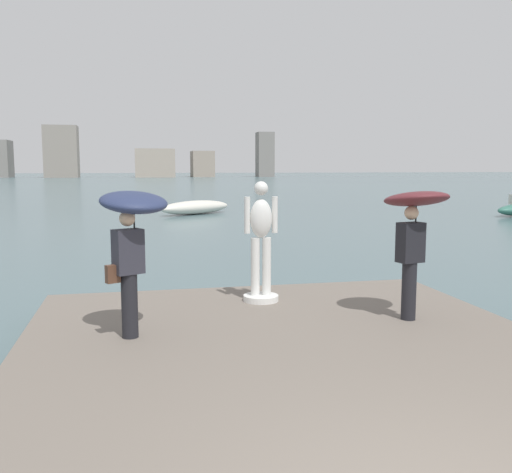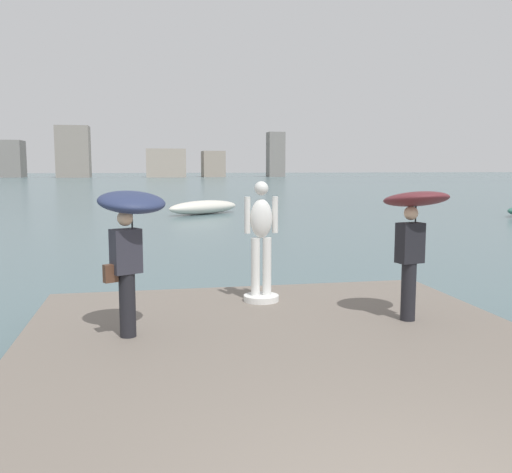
{
  "view_description": "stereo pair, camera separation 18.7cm",
  "coord_description": "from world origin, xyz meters",
  "px_view_note": "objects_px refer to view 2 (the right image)",
  "views": [
    {
      "loc": [
        -1.95,
        -2.98,
        2.71
      ],
      "look_at": [
        0.0,
        6.19,
        1.55
      ],
      "focal_mm": 39.79,
      "sensor_mm": 36.0,
      "label": 1
    },
    {
      "loc": [
        -1.77,
        -3.01,
        2.71
      ],
      "look_at": [
        0.0,
        6.19,
        1.55
      ],
      "focal_mm": 39.79,
      "sensor_mm": 36.0,
      "label": 2
    }
  ],
  "objects_px": {
    "boat_mid": "(204,207)",
    "onlooker_right": "(414,220)",
    "statue_white_figure": "(261,246)",
    "onlooker_left": "(130,225)"
  },
  "relations": [
    {
      "from": "statue_white_figure",
      "to": "boat_mid",
      "type": "xyz_separation_m",
      "value": [
        1.26,
        22.87,
        -0.98
      ]
    },
    {
      "from": "boat_mid",
      "to": "onlooker_right",
      "type": "bearing_deg",
      "value": -88.25
    },
    {
      "from": "statue_white_figure",
      "to": "boat_mid",
      "type": "height_order",
      "value": "statue_white_figure"
    },
    {
      "from": "statue_white_figure",
      "to": "onlooker_left",
      "type": "bearing_deg",
      "value": -142.76
    },
    {
      "from": "statue_white_figure",
      "to": "onlooker_right",
      "type": "distance_m",
      "value": 2.61
    },
    {
      "from": "onlooker_left",
      "to": "onlooker_right",
      "type": "bearing_deg",
      "value": 0.57
    },
    {
      "from": "statue_white_figure",
      "to": "onlooker_left",
      "type": "distance_m",
      "value": 2.74
    },
    {
      "from": "statue_white_figure",
      "to": "onlooker_left",
      "type": "xyz_separation_m",
      "value": [
        -2.14,
        -1.63,
        0.56
      ]
    },
    {
      "from": "onlooker_left",
      "to": "boat_mid",
      "type": "distance_m",
      "value": 24.78
    },
    {
      "from": "onlooker_left",
      "to": "onlooker_right",
      "type": "xyz_separation_m",
      "value": [
        4.14,
        0.04,
        -0.01
      ]
    }
  ]
}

